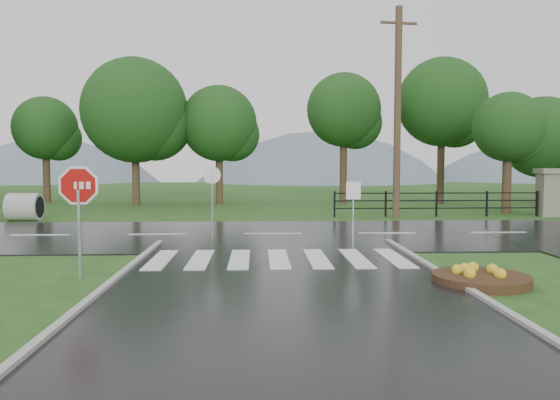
{
  "coord_description": "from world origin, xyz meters",
  "views": [
    {
      "loc": [
        -0.54,
        -8.85,
        2.54
      ],
      "look_at": [
        0.08,
        6.0,
        1.5
      ],
      "focal_mm": 35.0,
      "sensor_mm": 36.0,
      "label": 1
    }
  ],
  "objects": [
    {
      "name": "crosswalk",
      "position": [
        0.0,
        5.0,
        0.06
      ],
      "size": [
        6.5,
        2.8,
        0.02
      ],
      "color": "silver",
      "rests_on": "ground"
    },
    {
      "name": "entrance_tree_left",
      "position": [
        11.73,
        17.5,
        4.2
      ],
      "size": [
        3.4,
        3.4,
        5.95
      ],
      "color": "#3D2B1C",
      "rests_on": "ground"
    },
    {
      "name": "pillar_west",
      "position": [
        13.0,
        16.0,
        1.18
      ],
      "size": [
        1.0,
        1.0,
        2.24
      ],
      "color": "gray",
      "rests_on": "ground"
    },
    {
      "name": "utility_pole_east",
      "position": [
        5.73,
        15.5,
        4.78
      ],
      "size": [
        1.67,
        0.32,
        9.41
      ],
      "color": "#473523",
      "rests_on": "ground"
    },
    {
      "name": "treeline",
      "position": [
        1.0,
        24.0,
        0.0
      ],
      "size": [
        83.2,
        5.2,
        10.0
      ],
      "color": "#133C12",
      "rests_on": "ground"
    },
    {
      "name": "main_road",
      "position": [
        0.0,
        10.0,
        0.0
      ],
      "size": [
        90.0,
        8.0,
        0.04
      ],
      "primitive_type": "cube",
      "color": "black",
      "rests_on": "ground"
    },
    {
      "name": "flower_bed",
      "position": [
        4.11,
        2.16,
        0.15
      ],
      "size": [
        1.99,
        1.99,
        0.4
      ],
      "color": "#332111",
      "rests_on": "ground"
    },
    {
      "name": "ground",
      "position": [
        0.0,
        0.0,
        0.0
      ],
      "size": [
        120.0,
        120.0,
        0.0
      ],
      "primitive_type": "plane",
      "color": "#234D19",
      "rests_on": "ground"
    },
    {
      "name": "reg_sign_small",
      "position": [
        2.33,
        7.34,
        1.4
      ],
      "size": [
        0.43,
        0.08,
        1.95
      ],
      "color": "#939399",
      "rests_on": "ground"
    },
    {
      "name": "reg_sign_round",
      "position": [
        -2.0,
        8.74,
        1.5
      ],
      "size": [
        0.56,
        0.09,
        2.4
      ],
      "color": "#939399",
      "rests_on": "ground"
    },
    {
      "name": "fence_west",
      "position": [
        7.75,
        16.0,
        0.72
      ],
      "size": [
        9.58,
        0.08,
        1.2
      ],
      "color": "black",
      "rests_on": "ground"
    },
    {
      "name": "stop_sign",
      "position": [
        -4.4,
        3.07,
        1.82
      ],
      "size": [
        1.16,
        0.11,
        2.61
      ],
      "color": "#939399",
      "rests_on": "ground"
    },
    {
      "name": "hills",
      "position": [
        3.49,
        65.0,
        -15.54
      ],
      "size": [
        102.0,
        48.0,
        48.0
      ],
      "color": "slate",
      "rests_on": "ground"
    }
  ]
}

